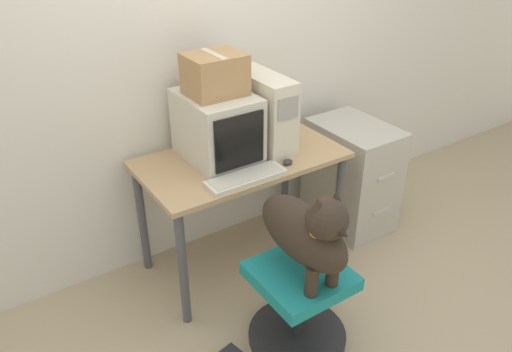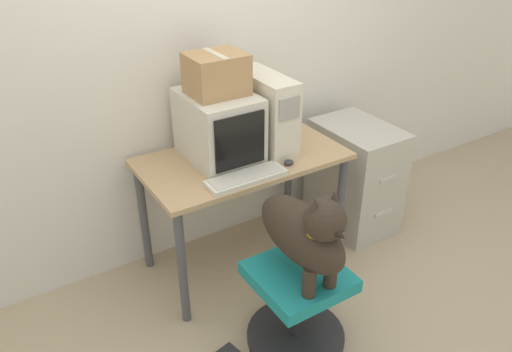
% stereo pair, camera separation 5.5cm
% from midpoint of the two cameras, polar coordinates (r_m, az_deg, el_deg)
% --- Properties ---
extents(ground_plane, '(12.00, 12.00, 0.00)m').
position_cam_midpoint_polar(ground_plane, '(3.12, 1.25, -12.70)').
color(ground_plane, tan).
extents(wall_back, '(8.00, 0.05, 2.60)m').
position_cam_midpoint_polar(wall_back, '(3.04, -6.50, 14.16)').
color(wall_back, silver).
rests_on(wall_back, ground_plane).
extents(desk, '(1.19, 0.66, 0.76)m').
position_cam_midpoint_polar(desk, '(2.96, -2.24, 0.39)').
color(desk, tan).
rests_on(desk, ground_plane).
extents(crt_monitor, '(0.37, 0.48, 0.38)m').
position_cam_midpoint_polar(crt_monitor, '(2.83, -5.00, 5.64)').
color(crt_monitor, beige).
rests_on(crt_monitor, desk).
extents(pc_tower, '(0.18, 0.49, 0.45)m').
position_cam_midpoint_polar(pc_tower, '(2.94, 0.23, 7.39)').
color(pc_tower, beige).
rests_on(pc_tower, desk).
extents(keyboard, '(0.45, 0.15, 0.03)m').
position_cam_midpoint_polar(keyboard, '(2.66, -1.73, -0.18)').
color(keyboard, beige).
rests_on(keyboard, desk).
extents(computer_mouse, '(0.06, 0.05, 0.03)m').
position_cam_midpoint_polar(computer_mouse, '(2.82, 3.08, 1.60)').
color(computer_mouse, '#333333').
rests_on(computer_mouse, desk).
extents(office_chair, '(0.53, 0.53, 0.47)m').
position_cam_midpoint_polar(office_chair, '(2.67, 4.29, -14.30)').
color(office_chair, '#262628').
rests_on(office_chair, ground_plane).
extents(dog, '(0.23, 0.59, 0.52)m').
position_cam_midpoint_polar(dog, '(2.35, 5.21, -6.30)').
color(dog, '#33281E').
rests_on(dog, office_chair).
extents(filing_cabinet, '(0.42, 0.61, 0.76)m').
position_cam_midpoint_polar(filing_cabinet, '(3.55, 10.40, 0.05)').
color(filing_cabinet, '#B7B2A3').
rests_on(filing_cabinet, ground_plane).
extents(cardboard_box, '(0.30, 0.25, 0.22)m').
position_cam_midpoint_polar(cardboard_box, '(2.73, -5.32, 11.49)').
color(cardboard_box, '#A87F51').
rests_on(cardboard_box, crt_monitor).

